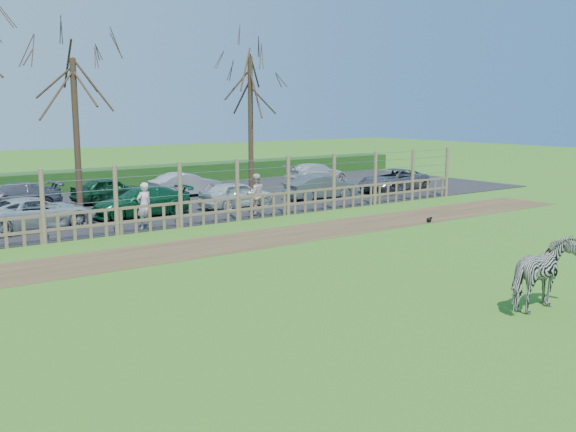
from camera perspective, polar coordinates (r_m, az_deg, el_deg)
ground at (r=17.90m, az=2.11°, el=-4.86°), size 120.00×120.00×0.00m
dirt_strip at (r=21.52m, az=-5.29°, el=-2.42°), size 34.00×2.80×0.01m
asphalt at (r=30.43m, az=-14.96°, el=0.84°), size 44.00×13.00×0.04m
hedge at (r=36.94m, az=-18.92°, el=2.96°), size 46.00×2.00×1.10m
fence at (r=24.41m, az=-9.52°, el=0.82°), size 30.16×0.16×2.50m
tree_mid at (r=28.50m, az=-18.45°, el=9.90°), size 4.80×4.80×6.83m
tree_right at (r=32.83m, az=-3.37°, el=10.90°), size 4.80×4.80×7.35m
zebra at (r=15.33m, az=21.80°, el=-4.87°), size 2.01×1.09×1.63m
visitor_a at (r=24.28m, az=-12.67°, el=0.90°), size 0.71×0.54×1.72m
visitor_b at (r=26.85m, az=-2.90°, el=1.93°), size 0.94×0.78×1.72m
crow at (r=25.92m, az=12.44°, el=-0.33°), size 0.27×0.20×0.22m
car_2 at (r=25.38m, az=-21.48°, el=0.24°), size 4.47×2.33×1.20m
car_3 at (r=27.21m, az=-12.90°, el=1.25°), size 4.18×1.81×1.20m
car_4 at (r=28.83m, az=-4.60°, el=1.91°), size 3.64×1.75×1.20m
car_5 at (r=31.53m, az=2.95°, el=2.58°), size 3.76×1.65×1.20m
car_6 at (r=34.93m, az=9.35°, el=3.15°), size 4.50×2.43×1.20m
car_9 at (r=30.26m, az=-23.32°, el=1.52°), size 4.24×1.95×1.20m
car_10 at (r=31.51m, az=-15.59°, el=2.24°), size 3.63×1.73×1.20m
car_11 at (r=33.05m, az=-9.09°, el=2.80°), size 3.68×1.39×1.20m
car_13 at (r=38.30m, az=2.51°, el=3.82°), size 4.26×2.03×1.20m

